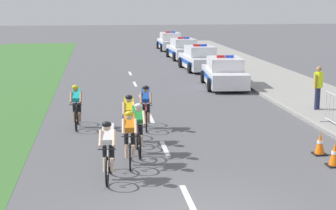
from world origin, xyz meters
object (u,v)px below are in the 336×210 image
object	(u,v)px
cyclist_lead	(108,149)
police_car_second	(199,59)
cyclist_third	(138,127)
cyclist_sixth	(77,105)
traffic_cone_far	(334,155)
police_car_third	(183,50)
cyclist_second	(130,136)
cyclist_fourth	(129,117)
traffic_cone_mid	(320,144)
police_car_furthest	(170,42)
police_car_nearest	(224,73)
spectator_closest	(318,85)
cyclist_fifth	(146,106)

from	to	relation	value
cyclist_lead	police_car_second	bearing A→B (deg)	72.79
cyclist_third	cyclist_sixth	xyz separation A→B (m)	(-1.82, 3.38, 0.00)
cyclist_sixth	traffic_cone_far	size ratio (longest dim) A/B	2.69
cyclist_third	police_car_third	size ratio (longest dim) A/B	0.39
cyclist_sixth	cyclist_third	bearing A→B (deg)	-61.67
cyclist_second	cyclist_fourth	bearing A→B (deg)	86.79
police_car_second	traffic_cone_mid	distance (m)	18.26
police_car_furthest	cyclist_second	bearing A→B (deg)	-99.83
police_car_second	cyclist_third	bearing A→B (deg)	-106.47
cyclist_second	police_car_nearest	world-z (taller)	police_car_nearest
police_car_nearest	police_car_third	bearing A→B (deg)	89.99
traffic_cone_far	spectator_closest	distance (m)	6.92
cyclist_sixth	spectator_closest	bearing A→B (deg)	8.17
cyclist_fifth	traffic_cone_far	bearing A→B (deg)	-46.43
cyclist_lead	cyclist_second	bearing A→B (deg)	61.57
spectator_closest	cyclist_second	bearing A→B (deg)	-143.35
police_car_nearest	spectator_closest	xyz separation A→B (m)	(2.14, -6.34, 0.40)
traffic_cone_far	cyclist_third	bearing A→B (deg)	160.33
traffic_cone_far	cyclist_fourth	bearing A→B (deg)	149.07
cyclist_third	traffic_cone_far	size ratio (longest dim) A/B	2.69
traffic_cone_mid	traffic_cone_far	distance (m)	1.05
cyclist_fourth	spectator_closest	xyz separation A→B (m)	(7.48, 3.37, 0.30)
cyclist_fifth	police_car_nearest	bearing A→B (deg)	59.90
cyclist_second	police_car_second	size ratio (longest dim) A/B	0.38
police_car_second	cyclist_second	bearing A→B (deg)	-106.50
cyclist_fourth	spectator_closest	world-z (taller)	spectator_closest
cyclist_third	cyclist_fifth	distance (m)	3.00
police_car_nearest	police_car_second	distance (m)	6.48
cyclist_second	traffic_cone_mid	xyz separation A→B (m)	(5.37, 0.23, -0.48)
cyclist_lead	police_car_furthest	xyz separation A→B (m)	(6.06, 32.69, -0.11)
cyclist_second	police_car_third	size ratio (longest dim) A/B	0.39
police_car_nearest	spectator_closest	bearing A→B (deg)	-71.39
traffic_cone_far	cyclist_fifth	bearing A→B (deg)	133.57
cyclist_second	spectator_closest	world-z (taller)	spectator_closest
police_car_third	traffic_cone_mid	bearing A→B (deg)	-90.25
police_car_nearest	traffic_cone_far	bearing A→B (deg)	-90.72
cyclist_sixth	cyclist_lead	bearing A→B (deg)	-80.25
cyclist_fourth	police_car_second	world-z (taller)	police_car_second
cyclist_second	cyclist_fifth	size ratio (longest dim) A/B	1.00
police_car_nearest	traffic_cone_mid	xyz separation A→B (m)	(-0.10, -11.77, -0.37)
cyclist_fifth	police_car_furthest	size ratio (longest dim) A/B	0.39
police_car_furthest	police_car_second	bearing A→B (deg)	-90.00
cyclist_second	traffic_cone_far	bearing A→B (deg)	-8.77
cyclist_second	police_car_second	world-z (taller)	police_car_second
cyclist_sixth	police_car_second	bearing A→B (deg)	63.66
cyclist_sixth	police_car_second	xyz separation A→B (m)	(7.00, 14.14, -0.11)
police_car_nearest	police_car_second	xyz separation A→B (m)	(0.00, 6.48, 0.00)
cyclist_lead	police_car_nearest	distance (m)	14.43
cyclist_lead	traffic_cone_far	world-z (taller)	cyclist_lead
cyclist_second	cyclist_sixth	size ratio (longest dim) A/B	1.00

